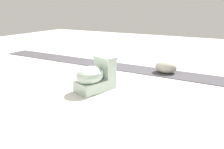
{
  "coord_description": "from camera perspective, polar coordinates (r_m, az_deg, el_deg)",
  "views": [
    {
      "loc": [
        2.8,
        1.87,
        1.25
      ],
      "look_at": [
        0.13,
        0.39,
        0.3
      ],
      "focal_mm": 35.0,
      "sensor_mm": 36.0,
      "label": 1
    }
  ],
  "objects": [
    {
      "name": "toilet",
      "position": [
        3.37,
        -4.53,
        -0.57
      ],
      "size": [
        0.71,
        0.55,
        0.52
      ],
      "rotation": [
        0.0,
        0.0,
        -0.31
      ],
      "color": "#B2C6B7",
      "rests_on": "ground"
    },
    {
      "name": "ground_plane",
      "position": [
        3.59,
        -4.57,
        -3.14
      ],
      "size": [
        14.0,
        14.0,
        0.0
      ],
      "primitive_type": "plane",
      "color": "beige"
    },
    {
      "name": "gravel_strip",
      "position": [
        4.47,
        9.87,
        0.9
      ],
      "size": [
        0.56,
        8.0,
        0.01
      ],
      "primitive_type": "cube",
      "color": "#423F44",
      "rests_on": "ground"
    },
    {
      "name": "boulder_near",
      "position": [
        4.39,
        13.93,
        1.94
      ],
      "size": [
        0.36,
        0.44,
        0.25
      ],
      "primitive_type": "ellipsoid",
      "rotation": [
        0.0,
        0.0,
        1.63
      ],
      "color": "#ADA899",
      "rests_on": "ground"
    }
  ]
}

